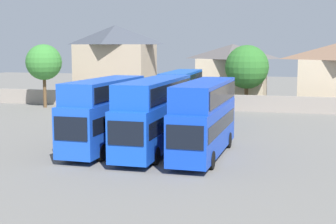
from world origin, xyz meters
name	(u,v)px	position (x,y,z in m)	size (l,w,h in m)	color
ground	(207,117)	(0.00, 18.00, 0.00)	(140.00, 140.00, 0.00)	slate
depot_boundary_wall	(216,102)	(0.00, 23.43, 0.90)	(56.00, 0.50, 1.80)	gray
bus_1	(105,111)	(-3.69, -0.19, 2.79)	(2.62, 10.16, 4.96)	blue
bus_2	(155,111)	(-0.19, 0.38, 2.81)	(2.69, 11.92, 5.00)	blue
bus_3	(205,115)	(3.40, -0.24, 2.78)	(2.56, 10.65, 4.94)	blue
bus_4	(181,94)	(-1.62, 13.51, 2.74)	(3.09, 10.40, 4.86)	blue
bus_5	(212,104)	(1.30, 13.79, 1.87)	(2.98, 10.48, 3.27)	blue
house_terrace_left	(116,63)	(-14.36, 28.95, 5.06)	(9.73, 6.97, 9.92)	tan
house_terrace_centre	(232,73)	(0.75, 30.50, 3.80)	(8.61, 6.69, 7.47)	#C6B293
tree_left_of_lot	(44,62)	(-19.99, 20.43, 5.32)	(4.20, 4.20, 7.45)	brown
tree_behind_wall	(247,67)	(3.08, 25.93, 4.81)	(5.06, 5.06, 7.36)	brown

